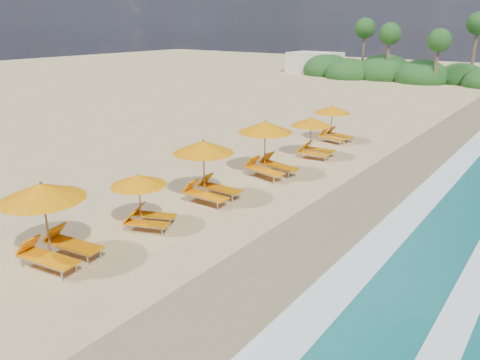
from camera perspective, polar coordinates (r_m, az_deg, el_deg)
ground at (r=18.01m, az=-0.00°, el=-3.61°), size 160.00×160.00×0.00m
wet_sand at (r=16.17m, az=11.56°, el=-6.77°), size 4.00×160.00×0.01m
surf_foam at (r=15.38m, az=20.78°, el=-9.00°), size 4.00×160.00×0.01m
station_1 at (r=14.73m, az=-22.47°, el=-4.40°), size 3.05×2.91×2.57m
station_2 at (r=16.40m, az=-11.84°, el=-2.13°), size 2.64×2.62×2.01m
station_3 at (r=18.52m, az=-4.04°, el=1.66°), size 2.77×2.57×2.53m
station_4 at (r=21.57m, az=3.51°, el=4.36°), size 3.15×3.00×2.65m
station_5 at (r=24.91m, az=9.13°, el=5.56°), size 2.55×2.41×2.20m
station_6 at (r=28.54m, az=11.60°, el=7.16°), size 2.61×2.47×2.23m
treeline at (r=62.41m, az=18.22°, el=12.66°), size 25.80×8.80×9.74m
beach_building at (r=69.38m, az=9.25°, el=14.22°), size 7.00×5.00×2.80m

